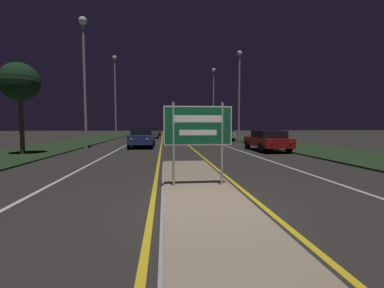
{
  "coord_description": "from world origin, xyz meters",
  "views": [
    {
      "loc": [
        -0.9,
        -5.2,
        1.73
      ],
      "look_at": [
        0.0,
        3.13,
        1.12
      ],
      "focal_mm": 24.0,
      "sensor_mm": 36.0,
      "label": 1
    }
  ],
  "objects_px": {
    "streetlight_left_near": "(84,60)",
    "car_approaching_1": "(152,132)",
    "streetlight_right_far": "(214,92)",
    "car_receding_2": "(184,131)",
    "car_receding_3": "(195,130)",
    "highway_sign": "(198,129)",
    "streetlight_right_near": "(239,87)",
    "car_approaching_0": "(142,137)",
    "streetlight_left_far": "(115,89)",
    "car_receding_0": "(267,140)",
    "car_approaching_2": "(155,131)",
    "car_receding_1": "(223,133)"
  },
  "relations": [
    {
      "from": "streetlight_right_far",
      "to": "car_approaching_1",
      "type": "height_order",
      "value": "streetlight_right_far"
    },
    {
      "from": "car_receding_2",
      "to": "car_approaching_0",
      "type": "xyz_separation_m",
      "value": [
        -5.09,
        -22.32,
        0.0
      ]
    },
    {
      "from": "car_receding_0",
      "to": "car_approaching_2",
      "type": "height_order",
      "value": "car_receding_0"
    },
    {
      "from": "streetlight_left_near",
      "to": "car_approaching_1",
      "type": "xyz_separation_m",
      "value": [
        4.02,
        16.11,
        -5.66
      ]
    },
    {
      "from": "car_receding_2",
      "to": "car_approaching_2",
      "type": "height_order",
      "value": "car_receding_2"
    },
    {
      "from": "car_approaching_0",
      "to": "car_receding_0",
      "type": "bearing_deg",
      "value": -24.12
    },
    {
      "from": "streetlight_left_far",
      "to": "streetlight_right_far",
      "type": "relative_size",
      "value": 0.94
    },
    {
      "from": "streetlight_right_near",
      "to": "car_receding_1",
      "type": "bearing_deg",
      "value": 95.66
    },
    {
      "from": "highway_sign",
      "to": "car_receding_3",
      "type": "distance_m",
      "value": 48.01
    },
    {
      "from": "car_receding_0",
      "to": "highway_sign",
      "type": "bearing_deg",
      "value": -121.58
    },
    {
      "from": "car_receding_0",
      "to": "car_approaching_1",
      "type": "distance_m",
      "value": 20.82
    },
    {
      "from": "streetlight_left_far",
      "to": "car_receding_0",
      "type": "relative_size",
      "value": 2.23
    },
    {
      "from": "streetlight_right_far",
      "to": "car_receding_2",
      "type": "xyz_separation_m",
      "value": [
        -4.17,
        3.83,
        -6.03
      ]
    },
    {
      "from": "highway_sign",
      "to": "car_receding_1",
      "type": "relative_size",
      "value": 0.48
    },
    {
      "from": "car_receding_0",
      "to": "car_receding_3",
      "type": "distance_m",
      "value": 37.88
    },
    {
      "from": "car_approaching_0",
      "to": "streetlight_left_near",
      "type": "bearing_deg",
      "value": -165.58
    },
    {
      "from": "car_receding_0",
      "to": "car_approaching_2",
      "type": "relative_size",
      "value": 0.91
    },
    {
      "from": "highway_sign",
      "to": "car_receding_1",
      "type": "xyz_separation_m",
      "value": [
        5.85,
        22.23,
        -0.84
      ]
    },
    {
      "from": "streetlight_left_near",
      "to": "streetlight_left_far",
      "type": "relative_size",
      "value": 0.96
    },
    {
      "from": "streetlight_left_far",
      "to": "car_approaching_0",
      "type": "height_order",
      "value": "streetlight_left_far"
    },
    {
      "from": "streetlight_left_near",
      "to": "car_receding_1",
      "type": "relative_size",
      "value": 2.03
    },
    {
      "from": "car_receding_1",
      "to": "streetlight_right_near",
      "type": "bearing_deg",
      "value": -84.34
    },
    {
      "from": "streetlight_right_near",
      "to": "car_approaching_0",
      "type": "xyz_separation_m",
      "value": [
        -8.95,
        -3.9,
        -4.62
      ]
    },
    {
      "from": "highway_sign",
      "to": "car_approaching_2",
      "type": "height_order",
      "value": "highway_sign"
    },
    {
      "from": "streetlight_left_near",
      "to": "streetlight_right_far",
      "type": "height_order",
      "value": "streetlight_right_far"
    },
    {
      "from": "car_receding_0",
      "to": "car_approaching_0",
      "type": "bearing_deg",
      "value": 155.88
    },
    {
      "from": "car_approaching_0",
      "to": "car_approaching_2",
      "type": "xyz_separation_m",
      "value": [
        0.16,
        23.96,
        -0.08
      ]
    },
    {
      "from": "car_receding_2",
      "to": "car_receding_0",
      "type": "bearing_deg",
      "value": -82.25
    },
    {
      "from": "car_receding_1",
      "to": "car_approaching_0",
      "type": "height_order",
      "value": "car_approaching_0"
    },
    {
      "from": "streetlight_right_near",
      "to": "streetlight_right_far",
      "type": "xyz_separation_m",
      "value": [
        0.31,
        14.59,
        1.41
      ]
    },
    {
      "from": "streetlight_right_far",
      "to": "car_receding_2",
      "type": "distance_m",
      "value": 8.27
    },
    {
      "from": "car_receding_0",
      "to": "car_approaching_1",
      "type": "relative_size",
      "value": 0.93
    },
    {
      "from": "highway_sign",
      "to": "car_approaching_0",
      "type": "distance_m",
      "value": 13.93
    },
    {
      "from": "streetlight_left_far",
      "to": "streetlight_left_near",
      "type": "bearing_deg",
      "value": -90.09
    },
    {
      "from": "streetlight_right_far",
      "to": "streetlight_left_far",
      "type": "bearing_deg",
      "value": -149.13
    },
    {
      "from": "car_receding_1",
      "to": "car_approaching_1",
      "type": "height_order",
      "value": "car_receding_1"
    },
    {
      "from": "streetlight_left_far",
      "to": "car_approaching_0",
      "type": "bearing_deg",
      "value": -69.65
    },
    {
      "from": "car_receding_2",
      "to": "highway_sign",
      "type": "bearing_deg",
      "value": -93.9
    },
    {
      "from": "car_receding_3",
      "to": "car_approaching_2",
      "type": "xyz_separation_m",
      "value": [
        -8.19,
        -10.05,
        -0.06
      ]
    },
    {
      "from": "streetlight_right_far",
      "to": "car_approaching_1",
      "type": "xyz_separation_m",
      "value": [
        -9.19,
        -3.39,
        -6.07
      ]
    },
    {
      "from": "streetlight_right_near",
      "to": "car_receding_0",
      "type": "relative_size",
      "value": 2.01
    },
    {
      "from": "car_receding_2",
      "to": "car_receding_3",
      "type": "relative_size",
      "value": 0.97
    },
    {
      "from": "streetlight_right_far",
      "to": "car_approaching_2",
      "type": "distance_m",
      "value": 12.25
    },
    {
      "from": "streetlight_left_near",
      "to": "car_approaching_0",
      "type": "relative_size",
      "value": 2.14
    },
    {
      "from": "highway_sign",
      "to": "car_receding_3",
      "type": "height_order",
      "value": "highway_sign"
    },
    {
      "from": "streetlight_right_far",
      "to": "car_receding_3",
      "type": "height_order",
      "value": "streetlight_right_far"
    },
    {
      "from": "car_approaching_0",
      "to": "car_approaching_2",
      "type": "height_order",
      "value": "car_approaching_0"
    },
    {
      "from": "car_receding_3",
      "to": "car_approaching_1",
      "type": "height_order",
      "value": "car_receding_3"
    },
    {
      "from": "streetlight_left_near",
      "to": "streetlight_left_far",
      "type": "height_order",
      "value": "streetlight_left_far"
    },
    {
      "from": "car_receding_2",
      "to": "car_approaching_1",
      "type": "distance_m",
      "value": 8.8
    }
  ]
}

